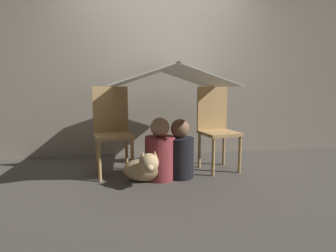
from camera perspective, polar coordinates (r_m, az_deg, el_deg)
ground_plane at (r=2.97m, az=0.38°, el=-10.80°), size 8.80×8.80×0.00m
wall_back at (r=3.86m, az=-2.08°, el=12.36°), size 7.00×0.05×2.50m
chair_left at (r=3.02m, az=-12.04°, el=-0.23°), size 0.47×0.47×0.99m
chair_right at (r=3.19m, az=10.42°, el=0.24°), size 0.47×0.47×0.99m
sheet_canopy at (r=2.94m, az=0.00°, el=10.67°), size 1.23×1.23×0.22m
person_front at (r=2.82m, az=-1.75°, el=-5.94°), size 0.32×0.32×0.66m
person_second at (r=2.87m, az=2.60°, el=-5.77°), size 0.30×0.30×0.64m
dog at (r=2.73m, az=-4.41°, el=-9.00°), size 0.50×0.43×0.37m
floor_cushion at (r=3.06m, az=-1.63°, el=-9.24°), size 0.36×0.29×0.10m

